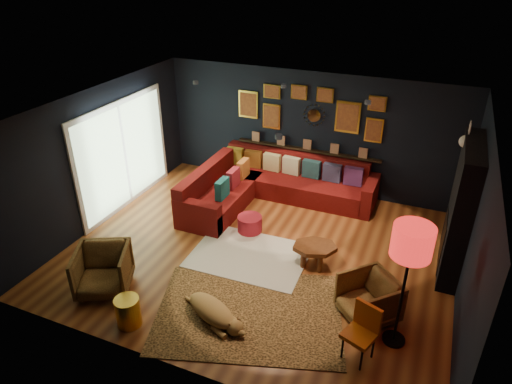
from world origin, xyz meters
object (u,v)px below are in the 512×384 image
at_px(armchair_left, 103,268).
at_px(coffee_table, 315,249).
at_px(gold_stool, 128,312).
at_px(orange_chair, 363,328).
at_px(floor_lamp, 412,246).
at_px(sectional, 265,186).
at_px(dog, 211,307).
at_px(pouf, 250,224).
at_px(armchair_right, 369,297).

bearing_deg(armchair_left, coffee_table, 6.80).
height_order(coffee_table, gold_stool, gold_stool).
distance_m(orange_chair, floor_lamp, 1.24).
distance_m(coffee_table, orange_chair, 1.98).
bearing_deg(sectional, dog, -80.38).
distance_m(pouf, armchair_left, 2.81).
bearing_deg(floor_lamp, orange_chair, -131.50).
distance_m(coffee_table, gold_stool, 3.11).
height_order(coffee_table, orange_chair, orange_chair).
xyz_separation_m(coffee_table, armchair_right, (1.06, -0.87, 0.04)).
distance_m(armchair_left, dog, 1.86).
relative_size(orange_chair, floor_lamp, 0.44).
height_order(armchair_left, armchair_right, armchair_left).
xyz_separation_m(sectional, gold_stool, (-0.43, -4.16, -0.10)).
xyz_separation_m(pouf, floor_lamp, (2.92, -1.73, 1.39)).
height_order(armchair_right, floor_lamp, floor_lamp).
distance_m(pouf, dog, 2.36).
xyz_separation_m(armchair_left, armchair_right, (3.91, 1.00, -0.04)).
bearing_deg(coffee_table, armchair_left, -146.67).
height_order(armchair_right, gold_stool, armchair_right).
distance_m(coffee_table, dog, 2.06).
bearing_deg(sectional, coffee_table, -48.35).
bearing_deg(sectional, armchair_right, -45.10).
bearing_deg(pouf, armchair_right, -29.54).
bearing_deg(coffee_table, pouf, 159.36).
bearing_deg(pouf, coffee_table, -20.64).
xyz_separation_m(sectional, armchair_right, (2.68, -2.69, 0.05)).
bearing_deg(coffee_table, orange_chair, -55.60).
distance_m(sectional, orange_chair, 4.40).
relative_size(sectional, floor_lamp, 1.84).
bearing_deg(orange_chair, armchair_right, 114.15).
distance_m(coffee_table, armchair_left, 3.41).
relative_size(armchair_left, floor_lamp, 0.44).
bearing_deg(armchair_right, dog, -111.80).
height_order(gold_stool, floor_lamp, floor_lamp).
distance_m(pouf, floor_lamp, 3.67).
bearing_deg(dog, armchair_left, -153.75).
bearing_deg(floor_lamp, coffee_table, 141.49).
relative_size(armchair_right, orange_chair, 0.92).
bearing_deg(dog, pouf, 123.95).
bearing_deg(sectional, orange_chair, -51.60).
height_order(coffee_table, floor_lamp, floor_lamp).
relative_size(pouf, armchair_left, 0.57).
relative_size(gold_stool, dog, 0.36).
distance_m(gold_stool, orange_chair, 3.25).
xyz_separation_m(armchair_left, orange_chair, (3.96, 0.24, 0.07)).
bearing_deg(gold_stool, armchair_left, 149.53).
distance_m(floor_lamp, dog, 2.91).
height_order(armchair_left, orange_chair, armchair_left).
xyz_separation_m(sectional, dog, (0.61, -3.61, -0.11)).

